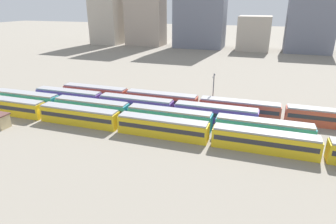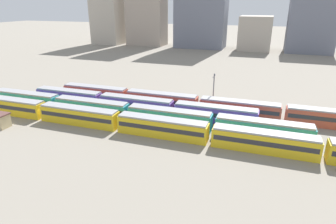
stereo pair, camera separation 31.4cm
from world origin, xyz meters
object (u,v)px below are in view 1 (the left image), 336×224
Objects in this scene: train_track_3 at (283,113)px; catenary_pole_1 at (213,89)px; train_track_2 at (136,105)px; train_track_1 at (129,112)px; train_track_0 at (211,134)px; signal_hut at (0,121)px.

catenary_pole_1 reaches higher than train_track_3.
train_track_1 is at bearing -83.09° from train_track_2.
train_track_3 is 12.67× the size of catenary_pole_1.
train_track_0 reaches higher than signal_hut.
train_track_1 is 8.42× the size of catenary_pole_1.
train_track_0 and train_track_1 have the same top height.
train_track_0 is at bearing -15.17° from train_track_1.
train_track_1 is 1.34× the size of train_track_2.
signal_hut is at bearing -152.80° from train_track_1.
train_track_0 is 43.48m from signal_hut.
train_track_1 is at bearing 164.83° from train_track_0.
train_track_1 is (-19.18, 5.20, 0.00)m from train_track_0.
signal_hut is at bearing -147.32° from catenary_pole_1.
train_track_0 is 19.09m from catenary_pole_1.
signal_hut is (-23.73, -12.20, -0.35)m from train_track_1.
train_track_1 is 5.24m from train_track_2.
catenary_pole_1 is at bearing 39.65° from train_track_1.
train_track_3 is (13.09, 15.60, 0.00)m from train_track_0.
train_track_0 and train_track_3 have the same top height.
train_track_2 is at bearing -171.02° from train_track_3.
train_track_3 is 31.25× the size of signal_hut.
train_track_3 is at bearing 50.00° from train_track_0.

